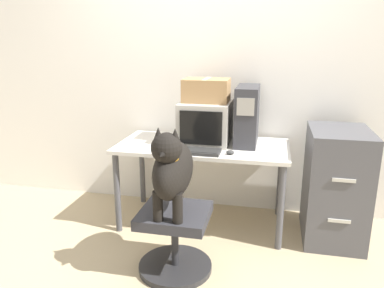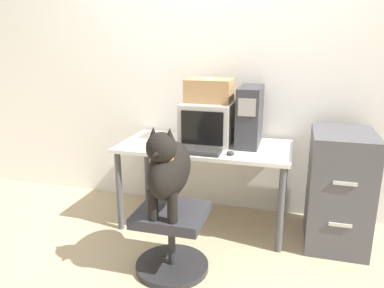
{
  "view_description": "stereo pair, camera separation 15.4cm",
  "coord_description": "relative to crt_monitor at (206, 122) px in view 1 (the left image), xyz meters",
  "views": [
    {
      "loc": [
        0.55,
        -2.57,
        1.54
      ],
      "look_at": [
        -0.02,
        0.03,
        0.79
      ],
      "focal_mm": 35.0,
      "sensor_mm": 36.0,
      "label": 1
    },
    {
      "loc": [
        0.7,
        -2.53,
        1.54
      ],
      "look_at": [
        -0.02,
        0.03,
        0.79
      ],
      "focal_mm": 35.0,
      "sensor_mm": 36.0,
      "label": 2
    }
  ],
  "objects": [
    {
      "name": "filing_cabinet",
      "position": [
        1.05,
        -0.12,
        -0.43
      ],
      "size": [
        0.45,
        0.61,
        0.89
      ],
      "color": "#4C4C51",
      "rests_on": "ground_plane"
    },
    {
      "name": "pc_tower",
      "position": [
        0.34,
        0.01,
        0.07
      ],
      "size": [
        0.18,
        0.43,
        0.48
      ],
      "color": "#333338",
      "rests_on": "desk"
    },
    {
      "name": "dog",
      "position": [
        -0.06,
        -0.86,
        -0.12
      ],
      "size": [
        0.23,
        0.55,
        0.6
      ],
      "color": "black",
      "rests_on": "office_chair"
    },
    {
      "name": "cardboard_box",
      "position": [
        0.0,
        0.0,
        0.26
      ],
      "size": [
        0.37,
        0.28,
        0.19
      ],
      "color": "#A87F51",
      "rests_on": "crt_monitor"
    },
    {
      "name": "computer_mouse",
      "position": [
        0.25,
        -0.33,
        -0.15
      ],
      "size": [
        0.06,
        0.05,
        0.03
      ],
      "color": "#333333",
      "rests_on": "desk"
    },
    {
      "name": "crt_monitor",
      "position": [
        0.0,
        0.0,
        0.0
      ],
      "size": [
        0.41,
        0.47,
        0.34
      ],
      "color": "#B7B2A8",
      "rests_on": "desk"
    },
    {
      "name": "desk",
      "position": [
        -0.01,
        -0.09,
        -0.25
      ],
      "size": [
        1.4,
        0.7,
        0.7
      ],
      "color": "silver",
      "rests_on": "ground_plane"
    },
    {
      "name": "wall_back",
      "position": [
        -0.01,
        0.32,
        0.42
      ],
      "size": [
        8.0,
        0.05,
        2.6
      ],
      "color": "white",
      "rests_on": "ground_plane"
    },
    {
      "name": "ground_plane",
      "position": [
        -0.01,
        -0.44,
        -0.88
      ],
      "size": [
        12.0,
        12.0,
        0.0
      ],
      "primitive_type": "plane",
      "color": "tan"
    },
    {
      "name": "office_chair",
      "position": [
        -0.06,
        -0.82,
        -0.63
      ],
      "size": [
        0.51,
        0.51,
        0.45
      ],
      "color": "#262628",
      "rests_on": "ground_plane"
    },
    {
      "name": "keyboard",
      "position": [
        -0.03,
        -0.34,
        -0.16
      ],
      "size": [
        0.41,
        0.17,
        0.03
      ],
      "color": "#2D2D2D",
      "rests_on": "desk"
    }
  ]
}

